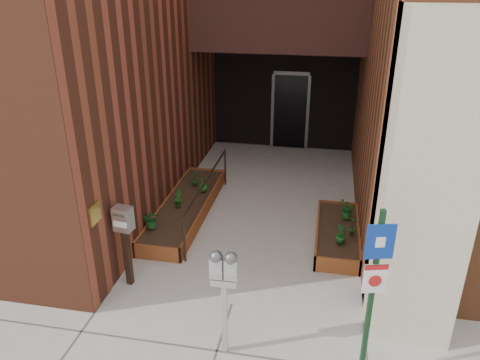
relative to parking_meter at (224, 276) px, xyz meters
The scene contains 14 objects.
ground 1.56m from the parking_meter, 96.42° to the left, with size 80.00×80.00×0.00m, color #9E9991.
planter_left 4.17m from the parking_meter, 114.35° to the left, with size 0.90×3.60×0.30m.
planter_right 3.67m from the parking_meter, 64.77° to the left, with size 0.80×2.20×0.30m.
handrail 3.83m from the parking_meter, 107.77° to the left, with size 0.04×3.34×0.90m.
parking_meter is the anchor object (origin of this frame).
sign_post 1.82m from the parking_meter, ahead, with size 0.32×0.12×2.40m.
payment_dropbox 2.21m from the parking_meter, 147.84° to the left, with size 0.31×0.25×1.41m.
shrub_left_a 3.26m from the parking_meter, 128.05° to the left, with size 0.32×0.32×0.36m, color #1A5C20.
shrub_left_b 3.94m from the parking_meter, 116.89° to the left, with size 0.19×0.19×0.34m, color #1D5819.
shrub_left_c 4.52m from the parking_meter, 108.68° to the left, with size 0.19×0.19×0.34m, color #1B6020.
shrub_left_d 4.85m from the parking_meter, 110.67° to the left, with size 0.18×0.18×0.35m, color #195A1D.
shrub_right_a 3.14m from the parking_meter, 59.82° to the left, with size 0.19×0.19×0.33m, color #17511C.
shrub_right_b 3.51m from the parking_meter, 59.52° to the left, with size 0.19×0.19×0.36m, color #234F16.
shrub_right_c 3.98m from the parking_meter, 65.10° to the left, with size 0.33×0.33×0.37m, color #1C631E.
Camera 1 is at (1.22, -5.70, 4.75)m, focal length 35.00 mm.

